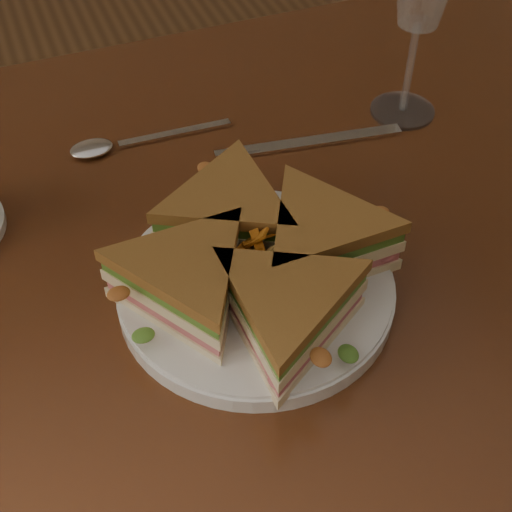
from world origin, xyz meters
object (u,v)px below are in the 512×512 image
object	(u,v)px
sandwich_wedges	(256,260)
spoon	(112,145)
plate	(256,288)
knife	(303,144)
table	(233,304)

from	to	relation	value
sandwich_wedges	spoon	xyz separation A→B (m)	(-0.07, 0.26, -0.04)
plate	knife	world-z (taller)	plate
plate	spoon	distance (m)	0.27
sandwich_wedges	knife	size ratio (longest dim) A/B	1.30
knife	sandwich_wedges	bearing A→B (deg)	-116.63
plate	spoon	bearing A→B (deg)	105.16
table	spoon	size ratio (longest dim) A/B	6.52
table	knife	world-z (taller)	knife
table	sandwich_wedges	world-z (taller)	sandwich_wedges
plate	spoon	size ratio (longest dim) A/B	1.35
sandwich_wedges	knife	xyz separation A→B (m)	(0.13, 0.19, -0.04)
sandwich_wedges	knife	distance (m)	0.23
plate	sandwich_wedges	xyz separation A→B (m)	(-0.00, 0.00, 0.04)
sandwich_wedges	table	bearing A→B (deg)	87.46
table	knife	size ratio (longest dim) A/B	5.59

